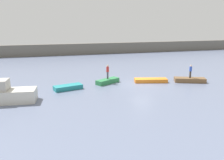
{
  "coord_description": "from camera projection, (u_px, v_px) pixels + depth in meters",
  "views": [
    {
      "loc": [
        -10.82,
        -24.11,
        7.02
      ],
      "look_at": [
        -3.42,
        1.28,
        0.45
      ],
      "focal_mm": 36.53,
      "sensor_mm": 36.0,
      "label": 1
    }
  ],
  "objects": [
    {
      "name": "ground_plane",
      "position": [
        143.0,
        84.0,
        27.09
      ],
      "size": [
        120.0,
        120.0,
        0.0
      ],
      "primitive_type": "plane",
      "color": "slate"
    },
    {
      "name": "rowboat_teal",
      "position": [
        68.0,
        87.0,
        24.92
      ],
      "size": [
        3.26,
        1.93,
        0.49
      ],
      "primitive_type": "cube",
      "rotation": [
        0.0,
        0.0,
        0.24
      ],
      "color": "teal",
      "rests_on": "ground_plane"
    },
    {
      "name": "embankment_wall",
      "position": [
        93.0,
        49.0,
        53.73
      ],
      "size": [
        80.0,
        1.2,
        2.54
      ],
      "primitive_type": "cube",
      "color": "#666056",
      "rests_on": "ground_plane"
    },
    {
      "name": "motorboat",
      "position": [
        0.0,
        94.0,
        20.62
      ],
      "size": [
        6.32,
        2.7,
        2.14
      ],
      "color": "beige",
      "rests_on": "ground_plane"
    },
    {
      "name": "person_blue_shirt",
      "position": [
        191.0,
        71.0,
        27.75
      ],
      "size": [
        0.32,
        0.32,
        1.61
      ],
      "color": "#38332D",
      "rests_on": "rowboat_brown"
    },
    {
      "name": "person_red_shirt",
      "position": [
        108.0,
        71.0,
        27.18
      ],
      "size": [
        0.32,
        0.32,
        1.72
      ],
      "color": "#4C4C56",
      "rests_on": "rowboat_green"
    },
    {
      "name": "rowboat_green",
      "position": [
        108.0,
        81.0,
        27.48
      ],
      "size": [
        3.19,
        2.33,
        0.53
      ],
      "primitive_type": "cube",
      "rotation": [
        0.0,
        0.0,
        0.49
      ],
      "color": "#2D7F47",
      "rests_on": "ground_plane"
    },
    {
      "name": "rowboat_brown",
      "position": [
        190.0,
        80.0,
        28.04
      ],
      "size": [
        3.86,
        2.49,
        0.54
      ],
      "primitive_type": "cube",
      "rotation": [
        0.0,
        0.0,
        -0.39
      ],
      "color": "brown",
      "rests_on": "ground_plane"
    },
    {
      "name": "rowboat_orange",
      "position": [
        151.0,
        80.0,
        28.05
      ],
      "size": [
        4.15,
        2.13,
        0.45
      ],
      "primitive_type": "cube",
      "rotation": [
        0.0,
        0.0,
        -0.24
      ],
      "color": "orange",
      "rests_on": "ground_plane"
    }
  ]
}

